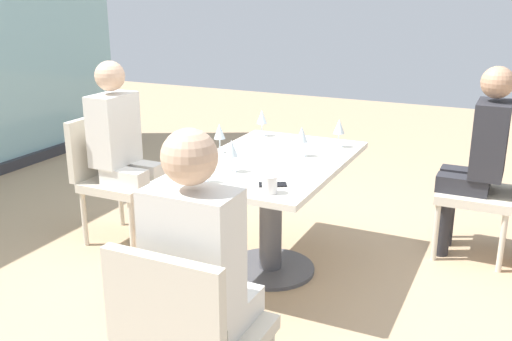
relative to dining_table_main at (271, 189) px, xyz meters
The scene contains 17 objects.
ground_plane 0.54m from the dining_table_main, ahead, with size 12.00×12.00×0.00m, color tan.
dining_table_main is the anchor object (origin of this frame).
chair_side_end 1.51m from the dining_table_main, 167.81° to the right, with size 0.50×0.46×0.87m.
chair_near_window 1.21m from the dining_table_main, 90.00° to the left, with size 0.46×0.51×0.87m.
chair_front_right 1.45m from the dining_table_main, 56.75° to the right, with size 0.46×0.50×0.87m.
person_side_end 1.41m from the dining_table_main, 166.86° to the right, with size 0.39×0.34×1.26m.
person_near_window 1.11m from the dining_table_main, 90.00° to the left, with size 0.34×0.39×1.26m.
person_front_right 1.37m from the dining_table_main, 54.22° to the right, with size 0.34×0.39×1.26m.
wine_glass_0 0.65m from the dining_table_main, 163.94° to the left, with size 0.07×0.07×0.18m.
wine_glass_1 0.62m from the dining_table_main, 30.92° to the right, with size 0.07×0.07×0.18m.
wine_glass_2 0.67m from the dining_table_main, 30.05° to the left, with size 0.07×0.07×0.18m.
wine_glass_3 0.48m from the dining_table_main, 88.12° to the left, with size 0.07×0.07×0.18m.
wine_glass_4 0.46m from the dining_table_main, 161.31° to the left, with size 0.07×0.07×0.18m.
wine_glass_5 0.38m from the dining_table_main, 41.49° to the right, with size 0.07×0.07×0.18m.
coffee_cup 0.63m from the dining_table_main, 156.96° to the right, with size 0.08×0.08×0.09m, color white.
cell_phone_on_table 0.51m from the dining_table_main, 155.25° to the right, with size 0.07×0.14×0.01m, color black.
handbag_1 0.76m from the dining_table_main, 103.35° to the left, with size 0.30×0.16×0.28m, color #A3704C.
Camera 1 is at (-3.05, -1.34, 1.71)m, focal length 40.72 mm.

